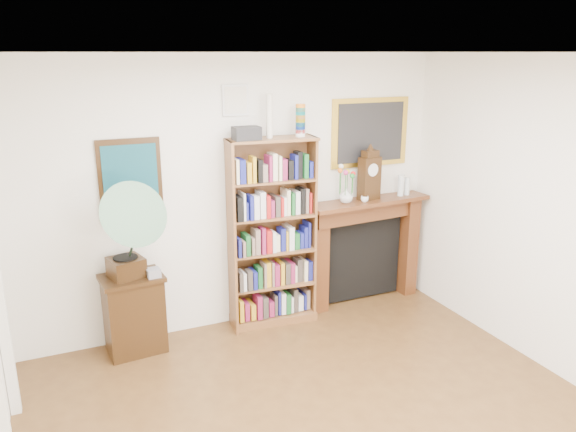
# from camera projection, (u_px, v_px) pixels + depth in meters

# --- Properties ---
(room) EXTENTS (4.51, 5.01, 2.81)m
(room) POSITION_uv_depth(u_px,v_px,m) (366.00, 283.00, 3.54)
(room) COLOR #4D3017
(room) RESTS_ON ground
(teal_poster) EXTENTS (0.58, 0.04, 0.78)m
(teal_poster) POSITION_uv_depth(u_px,v_px,m) (131.00, 180.00, 5.24)
(teal_poster) COLOR black
(teal_poster) RESTS_ON back_wall
(small_picture) EXTENTS (0.26, 0.04, 0.30)m
(small_picture) POSITION_uv_depth(u_px,v_px,m) (235.00, 100.00, 5.45)
(small_picture) COLOR white
(small_picture) RESTS_ON back_wall
(gilt_painting) EXTENTS (0.95, 0.04, 0.75)m
(gilt_painting) POSITION_uv_depth(u_px,v_px,m) (370.00, 132.00, 6.17)
(gilt_painting) COLOR gold
(gilt_painting) RESTS_ON back_wall
(bookshelf) EXTENTS (0.94, 0.41, 2.28)m
(bookshelf) POSITION_uv_depth(u_px,v_px,m) (272.00, 223.00, 5.78)
(bookshelf) COLOR brown
(bookshelf) RESTS_ON floor
(side_cabinet) EXTENTS (0.60, 0.46, 0.78)m
(side_cabinet) POSITION_uv_depth(u_px,v_px,m) (134.00, 314.00, 5.37)
(side_cabinet) COLOR black
(side_cabinet) RESTS_ON floor
(fireplace) EXTENTS (1.48, 0.44, 1.23)m
(fireplace) POSITION_uv_depth(u_px,v_px,m) (364.00, 241.00, 6.40)
(fireplace) COLOR #462310
(fireplace) RESTS_ON floor
(gramophone) EXTENTS (0.74, 0.85, 0.97)m
(gramophone) POSITION_uv_depth(u_px,v_px,m) (125.00, 225.00, 4.97)
(gramophone) COLOR black
(gramophone) RESTS_ON side_cabinet
(cd_stack) EXTENTS (0.13, 0.13, 0.08)m
(cd_stack) POSITION_uv_depth(u_px,v_px,m) (153.00, 273.00, 5.24)
(cd_stack) COLOR #B3B1BE
(cd_stack) RESTS_ON side_cabinet
(mantel_clock) EXTENTS (0.26, 0.17, 0.55)m
(mantel_clock) POSITION_uv_depth(u_px,v_px,m) (369.00, 176.00, 6.14)
(mantel_clock) COLOR black
(mantel_clock) RESTS_ON fireplace
(flower_vase) EXTENTS (0.15, 0.15, 0.16)m
(flower_vase) POSITION_uv_depth(u_px,v_px,m) (346.00, 196.00, 6.06)
(flower_vase) COLOR silver
(flower_vase) RESTS_ON fireplace
(teacup) EXTENTS (0.11, 0.11, 0.07)m
(teacup) POSITION_uv_depth(u_px,v_px,m) (365.00, 199.00, 6.10)
(teacup) COLOR white
(teacup) RESTS_ON fireplace
(bottle_left) EXTENTS (0.07, 0.07, 0.24)m
(bottle_left) POSITION_uv_depth(u_px,v_px,m) (401.00, 185.00, 6.34)
(bottle_left) COLOR silver
(bottle_left) RESTS_ON fireplace
(bottle_right) EXTENTS (0.06, 0.06, 0.20)m
(bottle_right) POSITION_uv_depth(u_px,v_px,m) (407.00, 186.00, 6.38)
(bottle_right) COLOR silver
(bottle_right) RESTS_ON fireplace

